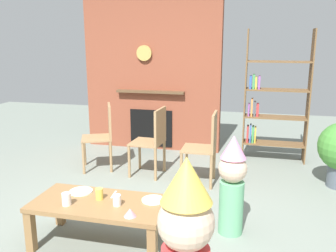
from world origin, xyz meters
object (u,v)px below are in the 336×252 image
Objects in this scene: bookshelf at (271,102)px; coffee_table at (100,208)px; paper_cup_near_left at (117,200)px; child_with_cone_hat at (186,250)px; dining_chair_right at (206,144)px; dining_chair_left at (103,133)px; dining_chair_middle at (154,138)px; paper_cup_near_right at (67,199)px; paper_plate_front at (153,200)px; birthday_cake_slice at (130,212)px; paper_plate_rear at (81,191)px; paper_cup_center at (99,194)px; child_in_pink at (232,183)px.

bookshelf reaches higher than coffee_table.
paper_cup_near_left is at bearing -114.99° from bookshelf.
child_with_cone_hat is 1.28× the size of dining_chair_right.
dining_chair_left is 0.75m from dining_chair_middle.
paper_cup_near_right is at bearing -167.28° from paper_cup_near_left.
paper_cup_near_right is 1.85m from dining_chair_middle.
paper_plate_front is at bearing -111.45° from bookshelf.
birthday_cake_slice is at bearing -42.42° from paper_cup_near_left.
dining_chair_right is (1.44, -0.20, 0.00)m from dining_chair_left.
birthday_cake_slice is at bearing 104.39° from dining_chair_middle.
birthday_cake_slice is 0.11× the size of dining_chair_middle.
paper_plate_rear is 1.54m from child_with_cone_hat.
dining_chair_left is (-0.92, 1.83, 0.06)m from paper_cup_near_left.
dining_chair_middle is (0.74, -0.09, 0.00)m from dining_chair_left.
bookshelf reaches higher than birthday_cake_slice.
paper_plate_rear is 0.23× the size of dining_chair_left.
paper_plate_front is at bearing -21.08° from child_with_cone_hat.
paper_cup_near_right is 0.12× the size of dining_chair_right.
bookshelf is 1.65× the size of child_with_cone_hat.
child_with_cone_hat is (1.16, -1.00, 0.20)m from paper_plate_rear.
paper_plate_rear is (-0.25, 0.14, 0.07)m from coffee_table.
paper_plate_front is at bearing 10.23° from paper_cup_center.
child_in_pink is at bearing 23.46° from coffee_table.
child_in_pink reaches higher than paper_cup_near_right.
paper_cup_center is (-0.19, 0.08, 0.00)m from paper_cup_near_left.
paper_cup_near_left reaches higher than paper_plate_front.
child_with_cone_hat reaches higher than paper_cup_near_right.
child_in_pink is at bearing 24.29° from paper_cup_near_right.
coffee_table is 10.81× the size of paper_cup_near_right.
birthday_cake_slice reaches higher than paper_plate_front.
bookshelf is 1.43m from dining_chair_right.
paper_cup_center is 0.47m from paper_plate_front.
dining_chair_right is at bearing 61.57° from paper_cup_near_right.
bookshelf reaches higher than paper_cup_center.
child_with_cone_hat is 1.34m from child_in_pink.
paper_cup_near_right is at bearing 60.80° from dining_chair_right.
bookshelf is 2.33m from child_in_pink.
paper_cup_center is 0.25m from paper_plate_rear.
dining_chair_middle is (-1.09, 1.24, 0.02)m from child_in_pink.
coffee_table is at bearing -0.00° from child_in_pink.
dining_chair_left is at bearing -14.71° from child_with_cone_hat.
paper_cup_near_right is 0.51× the size of paper_plate_rear.
paper_plate_rear is at bearing 2.45° from child_with_cone_hat.
paper_cup_near_right is 0.12× the size of dining_chair_middle.
bookshelf is at bearing -123.06° from child_in_pink.
paper_cup_near_right is 1.37m from child_with_cone_hat.
child_with_cone_hat is (0.91, -0.85, 0.27)m from coffee_table.
paper_cup_near_left is at bearing -21.86° from paper_cup_center.
dining_chair_left is (-0.50, 1.65, 0.10)m from paper_plate_rear.
coffee_table is 1.96m from dining_chair_left.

